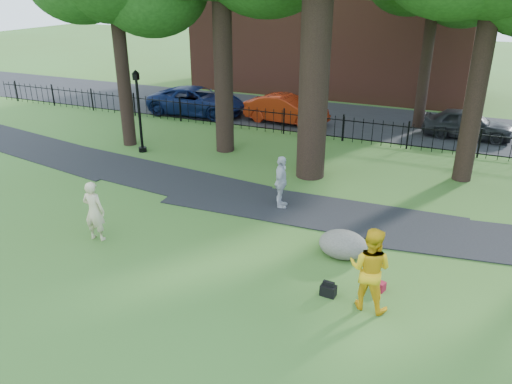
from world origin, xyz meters
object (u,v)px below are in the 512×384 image
at_px(red_sedan, 286,109).
at_px(lamppost, 139,113).
at_px(woman, 94,211).
at_px(man, 370,269).
at_px(boulder, 343,243).

bearing_deg(red_sedan, lamppost, 154.84).
bearing_deg(woman, lamppost, -69.27).
xyz_separation_m(woman, red_sedan, (0.59, 14.50, -0.18)).
height_order(man, lamppost, lamppost).
bearing_deg(woman, red_sedan, -97.79).
distance_m(woman, lamppost, 8.25).
bearing_deg(woman, man, 173.78).
bearing_deg(boulder, man, -61.73).
relative_size(woman, lamppost, 0.51).
height_order(woman, red_sedan, woman).
bearing_deg(red_sedan, woman, -176.97).
xyz_separation_m(woman, man, (8.07, -0.11, 0.11)).
relative_size(boulder, lamppost, 0.37).
bearing_deg(lamppost, woman, -69.00).
relative_size(woman, man, 0.89).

